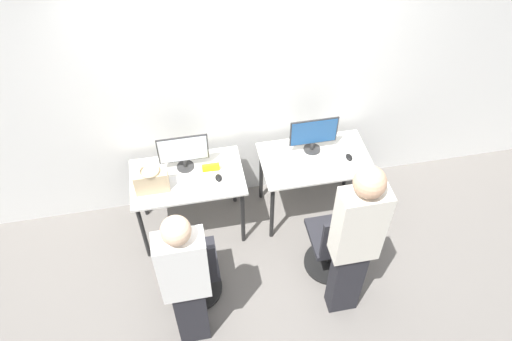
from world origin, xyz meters
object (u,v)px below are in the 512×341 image
person_left (185,280)px  keyboard_right (318,163)px  mouse_left (219,178)px  mouse_right (349,157)px  office_chair_right (335,245)px  person_right (355,241)px  keyboard_left (188,182)px  office_chair_left (193,271)px  handbag (151,180)px  monitor_right (314,134)px  monitor_left (183,151)px

person_left → keyboard_right: 1.70m
mouse_left → mouse_right: bearing=1.2°
office_chair_right → person_right: size_ratio=0.52×
keyboard_left → person_left: size_ratio=0.29×
office_chair_left → handbag: handbag is taller
monitor_right → person_right: (-0.01, -1.23, 0.01)m
person_right → mouse_left: bearing=132.0°
office_chair_left → person_left: (-0.05, -0.37, 0.48)m
keyboard_right → person_right: size_ratio=0.26×
keyboard_right → person_right: bearing=-90.7°
person_right → handbag: (-1.51, 1.02, -0.09)m
office_chair_left → keyboard_right: office_chair_left is taller
keyboard_left → handbag: handbag is taller
office_chair_right → office_chair_left: bearing=-178.6°
keyboard_left → office_chair_left: bearing=-94.8°
mouse_left → office_chair_right: size_ratio=0.10×
mouse_right → monitor_left: bearing=173.2°
keyboard_left → handbag: size_ratio=1.53×
monitor_left → keyboard_right: size_ratio=0.99×
monitor_left → mouse_right: 1.55m
mouse_left → handbag: 0.60m
person_right → handbag: size_ratio=5.84×
monitor_right → keyboard_right: bearing=-90.0°
mouse_right → office_chair_right: 0.84m
office_chair_left → office_chair_right: bearing=1.4°
person_left → person_right: size_ratio=0.90×
office_chair_left → mouse_right: 1.78m
office_chair_left → monitor_right: bearing=35.1°
monitor_left → keyboard_left: size_ratio=0.99×
monitor_right → person_left: bearing=-136.5°
person_left → keyboard_right: person_left is taller
person_left → handbag: bearing=100.7°
monitor_left → keyboard_right: 1.25m
monitor_right → mouse_right: (0.31, -0.18, -0.19)m
mouse_left → handbag: (-0.59, -0.01, 0.10)m
keyboard_left → handbag: (-0.31, -0.02, 0.11)m
keyboard_left → mouse_left: mouse_left is taller
person_left → keyboard_right: bearing=38.6°
keyboard_right → person_right: (-0.01, -1.03, 0.20)m
office_chair_left → keyboard_right: bearing=28.6°
keyboard_left → person_right: size_ratio=0.26×
keyboard_left → person_right: person_right is taller
person_right → office_chair_right: bearing=86.6°
keyboard_right → mouse_right: mouse_right is taller
office_chair_left → handbag: bearing=110.3°
mouse_left → monitor_right: monitor_right is taller
keyboard_left → mouse_right: 1.53m
handbag → person_right: bearing=-33.9°
monitor_right → office_chair_right: size_ratio=0.50×
keyboard_left → office_chair_left: office_chair_left is taller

